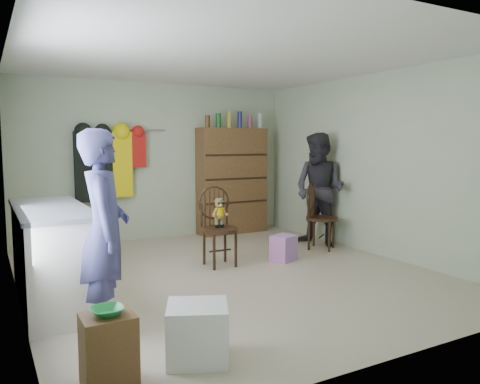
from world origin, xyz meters
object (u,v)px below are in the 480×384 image
counter (52,254)px  dresser (232,180)px  chair_far (318,214)px  chair_front (218,221)px

counter → dresser: bearing=35.7°
chair_far → dresser: (-0.51, 1.72, 0.39)m
counter → chair_front: size_ratio=1.85×
dresser → chair_front: bearing=-122.5°
counter → chair_far: size_ratio=1.92×
chair_front → dresser: bearing=58.7°
dresser → counter: bearing=-144.3°
chair_far → dresser: bearing=68.3°
counter → chair_front: (2.02, 0.45, 0.10)m
chair_far → dresser: 1.84m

